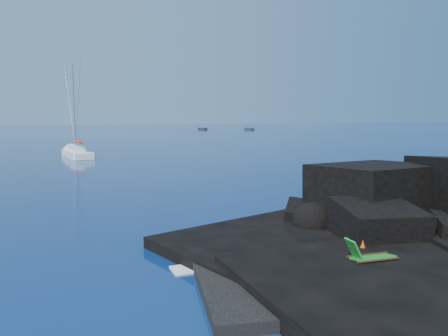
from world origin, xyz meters
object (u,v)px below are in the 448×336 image
object	(u,v)px
sunbather	(307,283)
marker_cone	(363,248)
distant_boat_a	(203,130)
distant_boat_b	(249,130)
deck_chair	(373,251)
sailboat	(77,157)

from	to	relation	value
sunbather	marker_cone	world-z (taller)	marker_cone
distant_boat_a	distant_boat_b	size ratio (longest dim) A/B	0.98
deck_chair	distant_boat_a	xyz separation A→B (m)	(25.47, 127.89, -0.90)
sailboat	marker_cone	xyz separation A→B (m)	(11.16, -43.20, 0.63)
deck_chair	distant_boat_a	distance (m)	130.41
sunbather	marker_cone	xyz separation A→B (m)	(3.26, 2.11, 0.11)
deck_chair	marker_cone	distance (m)	1.28
sailboat	distant_boat_b	size ratio (longest dim) A/B	2.62
sunbather	distant_boat_a	xyz separation A→B (m)	(28.30, 128.83, -0.52)
deck_chair	distant_boat_b	xyz separation A→B (m)	(39.72, 122.12, -0.90)
deck_chair	distant_boat_a	size ratio (longest dim) A/B	0.38
sunbather	sailboat	bearing A→B (deg)	72.05
deck_chair	marker_cone	size ratio (longest dim) A/B	2.90
marker_cone	distant_boat_a	size ratio (longest dim) A/B	0.13
sailboat	sunbather	distance (m)	46.00
sunbather	distant_boat_a	distance (m)	131.90
deck_chair	distant_boat_a	bearing A→B (deg)	78.59
deck_chair	distant_boat_a	world-z (taller)	deck_chair
sunbather	distant_boat_b	bearing A→B (deg)	43.08
deck_chair	sunbather	world-z (taller)	deck_chair
deck_chair	marker_cone	world-z (taller)	deck_chair
sunbather	distant_boat_b	distance (m)	130.21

